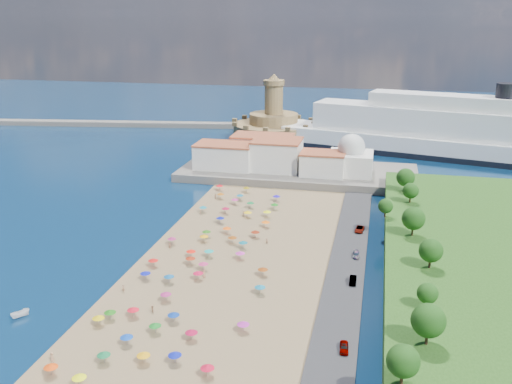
# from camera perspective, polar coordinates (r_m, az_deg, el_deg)

# --- Properties ---
(ground) EXTENTS (700.00, 700.00, 0.00)m
(ground) POSITION_cam_1_polar(r_m,az_deg,el_deg) (155.28, -3.45, -5.42)
(ground) COLOR #071938
(ground) RESTS_ON ground
(terrace) EXTENTS (90.00, 36.00, 3.00)m
(terrace) POSITION_cam_1_polar(r_m,az_deg,el_deg) (220.54, 4.22, 1.93)
(terrace) COLOR #59544C
(terrace) RESTS_ON ground
(jetty) EXTENTS (18.00, 70.00, 2.40)m
(jetty) POSITION_cam_1_polar(r_m,az_deg,el_deg) (257.74, 0.51, 4.18)
(jetty) COLOR #59544C
(jetty) RESTS_ON ground
(breakwater) EXTENTS (199.03, 34.77, 2.60)m
(breakwater) POSITION_cam_1_polar(r_m,az_deg,el_deg) (332.13, -14.70, 6.63)
(breakwater) COLOR #59544C
(breakwater) RESTS_ON ground
(waterfront_buildings) EXTENTS (57.00, 29.00, 11.00)m
(waterfront_buildings) POSITION_cam_1_polar(r_m,az_deg,el_deg) (221.70, 0.93, 3.76)
(waterfront_buildings) COLOR silver
(waterfront_buildings) RESTS_ON terrace
(domed_building) EXTENTS (16.00, 16.00, 15.00)m
(domed_building) POSITION_cam_1_polar(r_m,az_deg,el_deg) (214.90, 9.47, 3.39)
(domed_building) COLOR silver
(domed_building) RESTS_ON terrace
(fortress) EXTENTS (40.00, 40.00, 32.40)m
(fortress) POSITION_cam_1_polar(r_m,az_deg,el_deg) (285.38, 1.77, 6.60)
(fortress) COLOR olive
(fortress) RESTS_ON ground
(cruise_ship) EXTENTS (152.60, 57.86, 33.13)m
(cruise_ship) POSITION_cam_1_polar(r_m,az_deg,el_deg) (262.42, 18.86, 5.41)
(cruise_ship) COLOR black
(cruise_ship) RESTS_ON ground
(beach_parasols) EXTENTS (32.95, 116.73, 2.20)m
(beach_parasols) POSITION_cam_1_polar(r_m,az_deg,el_deg) (145.20, -5.11, -6.22)
(beach_parasols) COLOR gray
(beach_parasols) RESTS_ON beach
(beachgoers) EXTENTS (27.81, 98.19, 1.86)m
(beachgoers) POSITION_cam_1_polar(r_m,az_deg,el_deg) (148.20, -7.11, -6.22)
(beachgoers) COLOR tan
(beachgoers) RESTS_ON beach
(parked_cars) EXTENTS (2.81, 66.59, 1.44)m
(parked_cars) POSITION_cam_1_polar(r_m,az_deg,el_deg) (143.06, 9.87, -7.13)
(parked_cars) COLOR gray
(parked_cars) RESTS_ON promenade
(hillside_trees) EXTENTS (14.58, 108.01, 7.59)m
(hillside_trees) POSITION_cam_1_polar(r_m,az_deg,el_deg) (138.90, 15.46, -4.34)
(hillside_trees) COLOR #382314
(hillside_trees) RESTS_ON hillside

